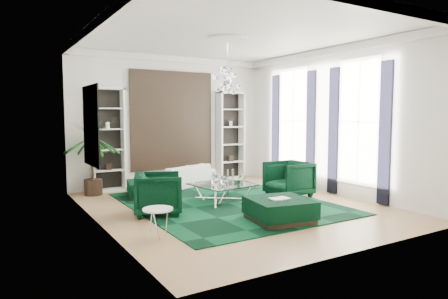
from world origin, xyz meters
TOP-DOWN VIEW (x-y plane):
  - floor at (0.00, 0.00)m, footprint 6.00×7.00m
  - ceiling at (0.00, 0.00)m, footprint 6.00×7.00m
  - wall_back at (0.00, 3.51)m, footprint 6.00×0.02m
  - wall_front at (0.00, -3.51)m, footprint 6.00×0.02m
  - wall_left at (-3.01, 0.00)m, footprint 0.02×7.00m
  - wall_right at (3.01, 0.00)m, footprint 0.02×7.00m
  - crown_molding at (0.00, 0.00)m, footprint 6.00×7.00m
  - ceiling_medallion at (0.00, 0.30)m, footprint 0.90×0.90m
  - tapestry at (0.00, 3.46)m, footprint 2.50×0.06m
  - shelving_left at (-1.95, 3.31)m, footprint 0.90×0.38m
  - shelving_right at (1.95, 3.31)m, footprint 0.90×0.38m
  - painting at (-2.97, 0.60)m, footprint 0.04×1.30m
  - window_near at (2.99, -0.90)m, footprint 0.03×1.10m
  - curtain_near_a at (2.96, -1.68)m, footprint 0.07×0.30m
  - curtain_near_b at (2.96, -0.12)m, footprint 0.07×0.30m
  - window_far at (2.99, 1.50)m, footprint 0.03×1.10m
  - curtain_far_a at (2.96, 0.72)m, footprint 0.07×0.30m
  - curtain_far_b at (2.96, 2.28)m, footprint 0.07×0.30m
  - rug at (0.00, 0.30)m, footprint 4.20×5.00m
  - sofa at (0.00, 2.85)m, footprint 2.31×1.59m
  - armchair_left at (-1.75, 0.20)m, footprint 1.22×1.20m
  - armchair_right at (1.75, 0.20)m, footprint 1.01×0.98m
  - coffee_table at (0.00, 0.55)m, footprint 1.42×1.42m
  - ottoman_side at (-1.35, 2.00)m, footprint 1.11×1.11m
  - ottoman_front at (0.05, -1.55)m, footprint 1.28×1.28m
  - book at (0.05, -1.55)m, footprint 0.39×0.26m
  - side_table at (-2.35, -1.30)m, footprint 0.53×0.53m
  - palm at (-2.45, 2.95)m, footprint 1.77×1.77m
  - chandelier at (0.00, 0.30)m, footprint 0.89×0.89m
  - table_plant at (0.31, 0.29)m, footprint 0.14×0.12m

SIDE VIEW (x-z plane):
  - floor at x=0.00m, z-range -0.02..0.00m
  - rug at x=0.00m, z-range 0.00..0.02m
  - ottoman_side at x=-1.35m, z-range 0.00..0.41m
  - coffee_table at x=0.00m, z-range 0.00..0.43m
  - ottoman_front at x=0.05m, z-range 0.00..0.45m
  - side_table at x=-2.35m, z-range 0.00..0.49m
  - sofa at x=0.00m, z-range 0.00..0.63m
  - armchair_left at x=-1.75m, z-range 0.00..0.87m
  - armchair_right at x=1.75m, z-range 0.00..0.90m
  - book at x=0.05m, z-range 0.45..0.47m
  - table_plant at x=0.31m, z-range 0.43..0.67m
  - palm at x=-2.45m, z-range 0.00..2.50m
  - shelving_left at x=-1.95m, z-range 0.00..2.80m
  - shelving_right at x=1.95m, z-range 0.00..2.80m
  - curtain_near_a at x=2.96m, z-range 0.02..3.27m
  - curtain_near_b at x=2.96m, z-range 0.02..3.27m
  - curtain_far_a at x=2.96m, z-range 0.02..3.27m
  - curtain_far_b at x=2.96m, z-range 0.02..3.27m
  - painting at x=-2.97m, z-range 1.05..2.65m
  - wall_back at x=0.00m, z-range 0.00..3.80m
  - wall_front at x=0.00m, z-range 0.00..3.80m
  - wall_left at x=-3.01m, z-range 0.00..3.80m
  - wall_right at x=3.01m, z-range 0.00..3.80m
  - tapestry at x=0.00m, z-range 0.50..3.30m
  - window_near at x=2.99m, z-range 0.45..3.35m
  - window_far at x=2.99m, z-range 0.45..3.35m
  - chandelier at x=0.00m, z-range 2.52..3.18m
  - crown_molding at x=0.00m, z-range 3.61..3.79m
  - ceiling_medallion at x=0.00m, z-range 3.75..3.79m
  - ceiling at x=0.00m, z-range 3.80..3.82m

